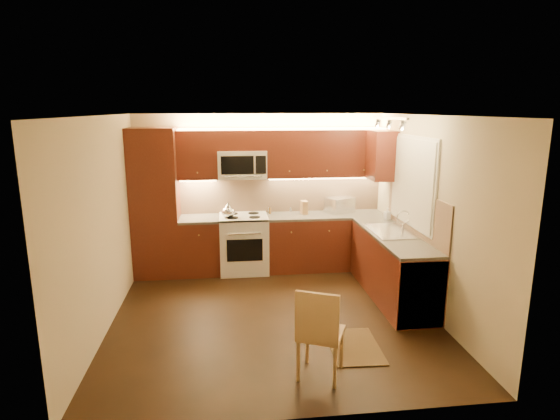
{
  "coord_description": "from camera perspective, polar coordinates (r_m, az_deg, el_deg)",
  "views": [
    {
      "loc": [
        -0.55,
        -5.34,
        2.58
      ],
      "look_at": [
        0.15,
        0.55,
        1.25
      ],
      "focal_mm": 29.14,
      "sensor_mm": 36.0,
      "label": 1
    }
  ],
  "objects": [
    {
      "name": "window_frame",
      "position": [
        6.49,
        16.34,
        3.44
      ],
      "size": [
        0.03,
        1.44,
        1.24
      ],
      "primitive_type": "cube",
      "color": "silver",
      "rests_on": "wall_right"
    },
    {
      "name": "upper_cab_right_corner",
      "position": [
        7.18,
        12.65,
        6.7
      ],
      "size": [
        0.35,
        0.5,
        0.75
      ],
      "primitive_type": "cube",
      "color": "#47190F",
      "rests_on": "wall_right"
    },
    {
      "name": "upper_cab_back_left",
      "position": [
        7.21,
        -10.33,
        6.83
      ],
      "size": [
        0.62,
        0.35,
        0.75
      ],
      "primitive_type": "cube",
      "color": "#47190F",
      "rests_on": "wall_back"
    },
    {
      "name": "window_blinds",
      "position": [
        6.48,
        16.18,
        3.44
      ],
      "size": [
        0.02,
        1.36,
        1.16
      ],
      "primitive_type": "cube",
      "color": "silver",
      "rests_on": "wall_right"
    },
    {
      "name": "rug",
      "position": [
        5.31,
        9.29,
        -16.54
      ],
      "size": [
        0.57,
        0.83,
        0.01
      ],
      "primitive_type": "cube",
      "rotation": [
        0.0,
        0.0,
        -0.04
      ],
      "color": "black",
      "rests_on": "floor"
    },
    {
      "name": "sink",
      "position": [
        6.51,
        13.69,
        -2.01
      ],
      "size": [
        0.52,
        0.86,
        0.15
      ],
      "primitive_type": null,
      "color": "silver",
      "rests_on": "counter_right"
    },
    {
      "name": "wall_back",
      "position": [
        7.48,
        -2.46,
        2.38
      ],
      "size": [
        4.0,
        0.01,
        2.5
      ],
      "primitive_type": "cube",
      "color": "#C0B18D",
      "rests_on": "ground"
    },
    {
      "name": "counter_right",
      "position": [
        6.4,
        14.11,
        -3.17
      ],
      "size": [
        0.6,
        2.0,
        0.04
      ],
      "primitive_type": "cube",
      "color": "#383633",
      "rests_on": "base_cab_right"
    },
    {
      "name": "base_cab_right",
      "position": [
        6.53,
        13.9,
        -6.97
      ],
      "size": [
        0.6,
        2.0,
        0.86
      ],
      "primitive_type": "cube",
      "color": "#47190F",
      "rests_on": "floor"
    },
    {
      "name": "spice_jar_b",
      "position": [
        7.4,
        -1.27,
        -0.1
      ],
      "size": [
        0.05,
        0.05,
        0.1
      ],
      "primitive_type": "cylinder",
      "rotation": [
        0.0,
        0.0,
        -0.17
      ],
      "color": "brown",
      "rests_on": "counter_back_right"
    },
    {
      "name": "counter_back_right",
      "position": [
        7.41,
        5.78,
        -0.68
      ],
      "size": [
        1.92,
        0.6,
        0.04
      ],
      "primitive_type": "cube",
      "color": "#383633",
      "rests_on": "base_cab_back_right"
    },
    {
      "name": "knife_block",
      "position": [
        7.39,
        3.05,
        0.33
      ],
      "size": [
        0.11,
        0.16,
        0.21
      ],
      "primitive_type": "cube",
      "rotation": [
        0.0,
        0.0,
        0.09
      ],
      "color": "olive",
      "rests_on": "counter_back_right"
    },
    {
      "name": "microwave",
      "position": [
        7.2,
        -4.77,
        5.74
      ],
      "size": [
        0.76,
        0.38,
        0.44
      ],
      "primitive_type": null,
      "color": "silver",
      "rests_on": "wall_back"
    },
    {
      "name": "base_cab_back_right",
      "position": [
        7.53,
        5.71,
        -4.01
      ],
      "size": [
        1.92,
        0.6,
        0.86
      ],
      "primitive_type": "cube",
      "color": "#47190F",
      "rests_on": "floor"
    },
    {
      "name": "toaster_oven",
      "position": [
        7.55,
        7.47,
        0.64
      ],
      "size": [
        0.51,
        0.46,
        0.25
      ],
      "primitive_type": "cube",
      "rotation": [
        0.0,
        0.0,
        0.43
      ],
      "color": "silver",
      "rests_on": "counter_back_right"
    },
    {
      "name": "counter_back_left",
      "position": [
        7.25,
        -10.07,
        -1.11
      ],
      "size": [
        0.62,
        0.6,
        0.04
      ],
      "primitive_type": "cube",
      "color": "#383633",
      "rests_on": "base_cab_back_left"
    },
    {
      "name": "spice_jar_a",
      "position": [
        7.49,
        -1.34,
        0.04
      ],
      "size": [
        0.05,
        0.05,
        0.09
      ],
      "primitive_type": "cylinder",
      "rotation": [
        0.0,
        0.0,
        0.34
      ],
      "color": "silver",
      "rests_on": "counter_back_right"
    },
    {
      "name": "base_cab_back_left",
      "position": [
        7.37,
        -9.94,
        -4.51
      ],
      "size": [
        0.62,
        0.6,
        0.86
      ],
      "primitive_type": "cube",
      "color": "#47190F",
      "rests_on": "floor"
    },
    {
      "name": "dining_chair",
      "position": [
        4.58,
        5.16,
        -14.87
      ],
      "size": [
        0.55,
        0.55,
        0.94
      ],
      "primitive_type": null,
      "rotation": [
        0.0,
        0.0,
        -0.43
      ],
      "color": "olive",
      "rests_on": "floor"
    },
    {
      "name": "wall_right",
      "position": [
        6.07,
        18.28,
        -0.67
      ],
      "size": [
        0.01,
        4.0,
        2.5
      ],
      "primitive_type": "cube",
      "color": "#C0B18D",
      "rests_on": "ground"
    },
    {
      "name": "dishwasher",
      "position": [
        5.92,
        16.29,
        -9.17
      ],
      "size": [
        0.58,
        0.6,
        0.84
      ],
      "primitive_type": "cube",
      "color": "silver",
      "rests_on": "floor"
    },
    {
      "name": "spice_jar_c",
      "position": [
        7.51,
        1.35,
        0.03
      ],
      "size": [
        0.04,
        0.04,
        0.08
      ],
      "primitive_type": "cylinder",
      "rotation": [
        0.0,
        0.0,
        -0.06
      ],
      "color": "silver",
      "rests_on": "counter_back_right"
    },
    {
      "name": "faucet",
      "position": [
        6.55,
        15.2,
        -1.31
      ],
      "size": [
        0.2,
        0.04,
        0.3
      ],
      "primitive_type": null,
      "color": "silver",
      "rests_on": "counter_right"
    },
    {
      "name": "wall_front",
      "position": [
        3.64,
        2.46,
        -8.83
      ],
      "size": [
        4.0,
        0.01,
        2.5
      ],
      "primitive_type": "cube",
      "color": "#C0B18D",
      "rests_on": "ground"
    },
    {
      "name": "backsplash_back",
      "position": [
        7.51,
        0.21,
        2.05
      ],
      "size": [
        3.3,
        0.02,
        0.6
      ],
      "primitive_type": "cube",
      "color": "tan",
      "rests_on": "wall_back"
    },
    {
      "name": "track_light_bar",
      "position": [
        6.11,
        13.58,
        11.17
      ],
      "size": [
        0.04,
        1.2,
        0.03
      ],
      "primitive_type": "cube",
      "color": "silver",
      "rests_on": "ceiling"
    },
    {
      "name": "pantry",
      "position": [
        7.26,
        -15.36,
        0.83
      ],
      "size": [
        0.7,
        0.6,
        2.3
      ],
      "primitive_type": "cube",
      "color": "#47190F",
      "rests_on": "floor"
    },
    {
      "name": "floor",
      "position": [
        5.95,
        -0.83,
        -13.04
      ],
      "size": [
        4.0,
        4.0,
        0.01
      ],
      "primitive_type": "cube",
      "color": "black",
      "rests_on": "ground"
    },
    {
      "name": "soap_bottle",
      "position": [
        7.22,
        13.31,
        -0.44
      ],
      "size": [
        0.1,
        0.1,
        0.18
      ],
      "primitive_type": "imported",
      "rotation": [
        0.0,
        0.0,
        0.27
      ],
      "color": "white",
      "rests_on": "counter_right"
    },
    {
      "name": "ceiling",
      "position": [
        5.37,
        -0.91,
        11.79
      ],
      "size": [
        4.0,
        4.0,
        0.01
      ],
      "primitive_type": "cube",
      "color": "beige",
      "rests_on": "ground"
    },
    {
      "name": "wall_left",
      "position": [
        5.69,
        -21.35,
        -1.77
      ],
      "size": [
        0.01,
        4.0,
        2.5
      ],
      "primitive_type": "cube",
      "color": "#C0B18D",
      "rests_on": "ground"
    },
    {
      "name": "kettle",
      "position": [
        7.07,
        -6.53,
        -0.01
      ],
      "size": [
        0.21,
        0.21,
        0.24
      ],
      "primitive_type": null,
      "rotation": [
        0.0,
        0.0,
        0.02
      ],
      "color": "silver",
      "rests_on": "stove"
    },
    {
      "name": "spice_jar_d",
      "position": [
        7.47,
        2.94,
        -0.0
      ],
      "size": [
        0.05,
        0.05,
        0.09
      ],
      "primitive_type": "cylinder",
      "rotation": [
        0.0,
        0.0,
        0.04
      ],
      "color": "brown",
      "rests_on": "counter_back_right"
    },
    {
      "name": "stove",
      "position": [
        7.33,
        -4.55,
        -4.21
      ],
      "size": [
        0.76,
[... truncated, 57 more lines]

